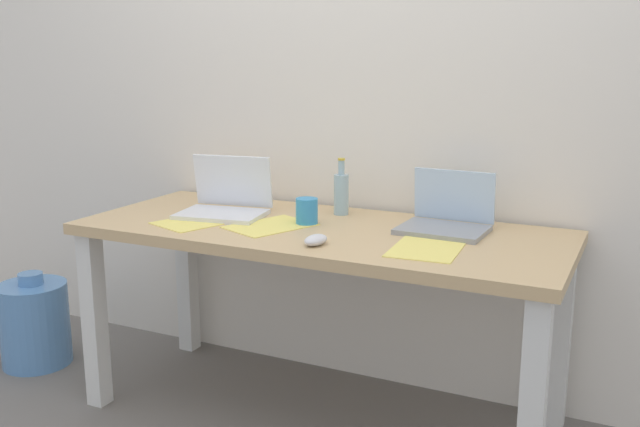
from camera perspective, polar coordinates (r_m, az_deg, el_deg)
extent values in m
plane|color=slate|center=(2.79, 0.00, -15.76)|extent=(8.00, 8.00, 0.00)
cube|color=silver|center=(2.84, 3.71, 12.05)|extent=(5.20, 0.08, 2.60)
cube|color=tan|center=(2.53, 0.00, -1.55)|extent=(1.74, 0.71, 0.04)
cube|color=silver|center=(2.86, -17.68, -8.15)|extent=(0.07, 0.07, 0.69)
cube|color=silver|center=(2.17, 16.71, -14.88)|extent=(0.07, 0.07, 0.69)
cube|color=silver|center=(3.28, -10.63, -5.04)|extent=(0.07, 0.07, 0.69)
cube|color=silver|center=(2.71, 18.75, -9.38)|extent=(0.07, 0.07, 0.69)
cube|color=silver|center=(2.71, -7.94, -0.09)|extent=(0.35, 0.27, 0.02)
cube|color=white|center=(2.79, -7.03, 2.62)|extent=(0.32, 0.09, 0.20)
cube|color=gray|center=(2.49, 9.83, -1.32)|extent=(0.30, 0.24, 0.02)
cube|color=silver|center=(2.57, 10.72, 1.43)|extent=(0.29, 0.03, 0.18)
cylinder|color=#99B7C1|center=(2.72, 1.72, 1.53)|extent=(0.06, 0.06, 0.15)
cylinder|color=#99B7C1|center=(2.70, 1.73, 3.72)|extent=(0.02, 0.02, 0.06)
cylinder|color=gold|center=(2.70, 1.74, 4.39)|extent=(0.03, 0.03, 0.01)
ellipsoid|color=silver|center=(2.29, -0.35, -2.14)|extent=(0.07, 0.11, 0.03)
cylinder|color=#338CC6|center=(2.57, -1.07, 0.18)|extent=(0.08, 0.08, 0.09)
cube|color=#F4E06B|center=(2.65, -9.74, -0.61)|extent=(0.30, 0.35, 0.00)
cube|color=#F4E06B|center=(2.28, 8.60, -2.76)|extent=(0.23, 0.31, 0.00)
cube|color=#F4E06B|center=(2.55, -4.03, -0.99)|extent=(0.31, 0.35, 0.00)
cylinder|color=#598CC6|center=(3.37, -21.96, -8.24)|extent=(0.29, 0.29, 0.36)
cylinder|color=#598CC6|center=(3.30, -22.25, -4.88)|extent=(0.10, 0.10, 0.05)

